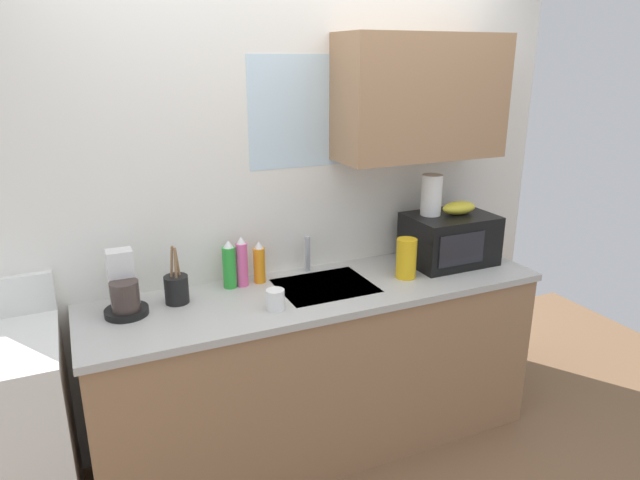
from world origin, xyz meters
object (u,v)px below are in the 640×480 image
object	(u,v)px
dish_soap_bottle_orange	(259,263)
mug_white	(275,300)
dish_soap_bottle_green	(229,265)
utensil_crock	(177,288)
microwave	(449,239)
dish_soap_bottle_pink	(242,263)
banana_bunch	(459,208)
coffee_maker	(124,290)
paper_towel_roll	(431,195)
cereal_canister	(406,258)

from	to	relation	value
dish_soap_bottle_orange	mug_white	bearing A→B (deg)	-96.71
dish_soap_bottle_green	utensil_crock	distance (m)	0.29
microwave	dish_soap_bottle_orange	world-z (taller)	microwave
dish_soap_bottle_pink	utensil_crock	size ratio (longest dim) A/B	0.91
banana_bunch	coffee_maker	bearing A→B (deg)	178.10
paper_towel_roll	mug_white	bearing A→B (deg)	-166.32
microwave	banana_bunch	bearing A→B (deg)	1.77
dish_soap_bottle_green	paper_towel_roll	bearing A→B (deg)	-4.98
dish_soap_bottle_pink	mug_white	size ratio (longest dim) A/B	2.68
microwave	paper_towel_roll	world-z (taller)	paper_towel_roll
microwave	dish_soap_bottle_pink	bearing A→B (deg)	172.80
banana_bunch	cereal_canister	world-z (taller)	banana_bunch
banana_bunch	paper_towel_roll	distance (m)	0.18
coffee_maker	dish_soap_bottle_green	xyz separation A→B (m)	(0.50, 0.09, 0.01)
dish_soap_bottle_green	coffee_maker	bearing A→B (deg)	-170.12
microwave	mug_white	xyz separation A→B (m)	(-1.09, -0.19, -0.09)
dish_soap_bottle_orange	cereal_canister	world-z (taller)	dish_soap_bottle_orange
banana_bunch	mug_white	world-z (taller)	banana_bunch
microwave	dish_soap_bottle_green	distance (m)	1.21
microwave	dish_soap_bottle_orange	xyz separation A→B (m)	(-1.05, 0.15, -0.03)
dish_soap_bottle_orange	banana_bunch	bearing A→B (deg)	-7.79
dish_soap_bottle_pink	cereal_canister	world-z (taller)	dish_soap_bottle_pink
microwave	utensil_crock	distance (m)	1.48
banana_bunch	dish_soap_bottle_pink	world-z (taller)	banana_bunch
banana_bunch	coffee_maker	xyz separation A→B (m)	(-1.75, 0.06, -0.20)
dish_soap_bottle_orange	dish_soap_bottle_pink	size ratio (longest dim) A/B	0.85
microwave	cereal_canister	distance (m)	0.35
banana_bunch	dish_soap_bottle_pink	bearing A→B (deg)	173.17
cereal_canister	mug_white	distance (m)	0.75
microwave	paper_towel_roll	distance (m)	0.27
dish_soap_bottle_orange	dish_soap_bottle_green	size ratio (longest dim) A/B	0.89
cereal_canister	utensil_crock	xyz separation A→B (m)	(-1.13, 0.17, -0.03)
dish_soap_bottle_green	microwave	bearing A→B (deg)	-7.01
banana_bunch	utensil_crock	bearing A→B (deg)	177.38
microwave	utensil_crock	bearing A→B (deg)	177.23
coffee_maker	dish_soap_bottle_green	distance (m)	0.51
paper_towel_roll	coffee_maker	world-z (taller)	paper_towel_roll
paper_towel_roll	dish_soap_bottle_orange	size ratio (longest dim) A/B	1.02
utensil_crock	dish_soap_bottle_green	bearing A→B (deg)	15.56
coffee_maker	dish_soap_bottle_green	size ratio (longest dim) A/B	1.15
dish_soap_bottle_orange	dish_soap_bottle_green	xyz separation A→B (m)	(-0.16, -0.00, 0.01)
coffee_maker	dish_soap_bottle_orange	distance (m)	0.67
dish_soap_bottle_green	mug_white	bearing A→B (deg)	-71.10
coffee_maker	mug_white	world-z (taller)	coffee_maker
dish_soap_bottle_pink	cereal_canister	distance (m)	0.83
paper_towel_roll	utensil_crock	xyz separation A→B (m)	(-1.37, 0.02, -0.31)
dish_soap_bottle_pink	mug_white	bearing A→B (deg)	-81.17
microwave	dish_soap_bottle_orange	bearing A→B (deg)	171.76
coffee_maker	mug_white	distance (m)	0.67
paper_towel_roll	dish_soap_bottle_green	world-z (taller)	paper_towel_roll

